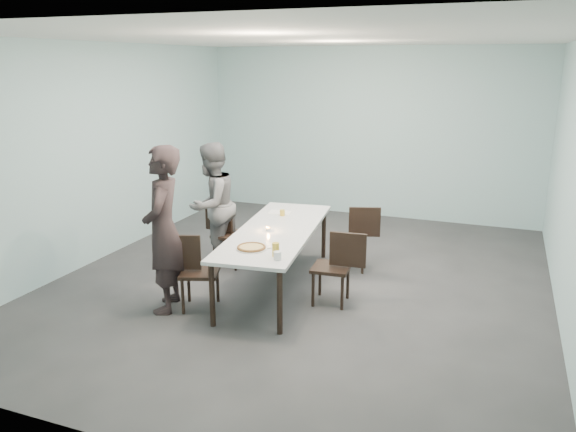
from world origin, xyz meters
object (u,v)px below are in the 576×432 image
(table, at_px, (276,234))
(side_plate, at_px, (269,246))
(beer_glass, at_px, (276,250))
(diner_near, at_px, (164,230))
(diner_far, at_px, (212,205))
(chair_near_left, at_px, (192,266))
(tealight, at_px, (268,229))
(chair_near_right, at_px, (338,263))
(chair_far_left, at_px, (226,229))
(chair_far_right, at_px, (356,234))
(water_tumbler, at_px, (277,256))
(pizza, at_px, (251,248))
(amber_tumbler, at_px, (282,213))

(table, height_order, side_plate, side_plate)
(side_plate, bearing_deg, beer_glass, -54.53)
(side_plate, height_order, beer_glass, beer_glass)
(diner_near, relative_size, diner_far, 1.11)
(chair_near_left, relative_size, tealight, 15.54)
(chair_near_right, height_order, beer_glass, beer_glass)
(chair_near_left, xyz_separation_m, diner_far, (-0.49, 1.37, 0.35))
(chair_far_left, height_order, side_plate, chair_far_left)
(beer_glass, bearing_deg, chair_near_right, 55.82)
(chair_near_right, height_order, diner_far, diner_far)
(side_plate, relative_size, tealight, 3.21)
(chair_far_right, height_order, beer_glass, beer_glass)
(table, height_order, water_tumbler, water_tumbler)
(diner_near, bearing_deg, beer_glass, 75.33)
(pizza, distance_m, tealight, 0.70)
(side_plate, xyz_separation_m, water_tumbler, (0.26, -0.37, 0.04))
(chair_near_left, distance_m, pizza, 0.74)
(chair_far_right, xyz_separation_m, diner_far, (-1.90, -0.51, 0.35))
(chair_near_left, distance_m, beer_glass, 1.07)
(table, xyz_separation_m, pizza, (0.03, -0.79, 0.08))
(side_plate, height_order, amber_tumbler, amber_tumbler)
(diner_far, bearing_deg, side_plate, 59.06)
(pizza, distance_m, side_plate, 0.21)
(chair_near_right, relative_size, diner_far, 0.51)
(beer_glass, height_order, tealight, beer_glass)
(table, bearing_deg, water_tumbler, -66.96)
(chair_near_right, relative_size, water_tumbler, 9.67)
(water_tumbler, bearing_deg, table, 113.04)
(table, distance_m, diner_far, 1.23)
(chair_near_left, distance_m, side_plate, 0.90)
(chair_near_left, height_order, tealight, chair_near_left)
(side_plate, distance_m, amber_tumbler, 1.29)
(chair_near_left, height_order, amber_tumbler, chair_near_left)
(side_plate, bearing_deg, water_tumbler, -55.28)
(pizza, bearing_deg, chair_far_left, 127.29)
(chair_near_right, distance_m, beer_glass, 0.92)
(diner_near, relative_size, side_plate, 10.44)
(side_plate, xyz_separation_m, beer_glass, (0.20, -0.29, 0.07))
(chair_far_left, relative_size, chair_far_right, 1.00)
(table, xyz_separation_m, diner_near, (-0.92, -1.04, 0.25))
(table, xyz_separation_m, chair_far_left, (-0.96, 0.51, -0.19))
(table, relative_size, chair_near_right, 3.09)
(side_plate, distance_m, beer_glass, 0.36)
(diner_near, bearing_deg, side_plate, 90.55)
(water_tumbler, bearing_deg, chair_near_right, 61.88)
(chair_near_left, relative_size, diner_far, 0.51)
(amber_tumbler, bearing_deg, water_tumbler, -69.97)
(table, height_order, beer_glass, beer_glass)
(table, distance_m, chair_far_left, 1.11)
(chair_near_right, height_order, side_plate, chair_near_right)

